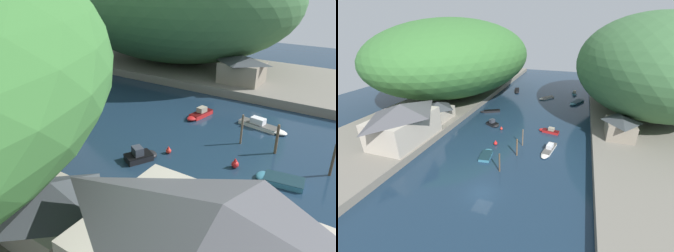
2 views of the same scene
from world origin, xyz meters
The scene contains 18 objects.
water_surface centered at (0.00, 30.00, 0.00)m, with size 130.00×130.00×0.00m, color #192D42.
right_bank centered at (25.89, 30.00, 0.66)m, with size 22.00×120.00×1.31m.
boathouse_shed centered at (-19.25, 19.09, 3.44)m, with size 5.76×6.50×4.10m.
right_bank_cottage centered at (19.77, 22.32, 3.53)m, with size 5.45×7.02×4.31m.
boat_navy_launch centered at (6.09, 22.41, 0.39)m, with size 4.57×2.00×1.25m.
boat_red_skiff centered at (10.02, 54.20, 0.36)m, with size 1.72×3.81×1.21m.
boat_moored_right centered at (7.25, 14.24, 0.36)m, with size 2.47×6.28×1.20m.
boat_open_rowboat centered at (-6.74, 21.97, 0.46)m, with size 3.66×2.99×1.50m.
boat_small_dinghy centered at (1.65, 46.60, 0.24)m, with size 4.61×5.18×0.48m.
boat_yellow_tender centered at (10.99, 44.57, 0.31)m, with size 4.28×6.46×0.63m.
boat_far_upstream centered at (-3.11, 9.29, 0.27)m, with size 2.40×4.41×0.54m.
boat_mid_channel centered at (-10.84, 29.88, 0.28)m, with size 5.23×3.51×0.57m.
mooring_post_nearest centered at (0.69, 5.61, 1.68)m, with size 0.26×0.26×3.34m.
mooring_post_second centered at (2.01, 11.13, 1.67)m, with size 0.29×0.29×3.33m.
mooring_post_middle centered at (2.08, 14.99, 1.75)m, with size 0.22×0.22×3.49m.
channel_buoy_near centered at (-4.18, 20.40, 0.33)m, with size 0.57×0.57×0.86m.
channel_buoy_far centered at (-2.97, 13.49, 0.42)m, with size 0.72×0.72×1.07m.
person_on_quay centered at (-16.74, 19.15, 2.29)m, with size 0.27×0.41×1.69m.
Camera 1 is at (-29.13, 3.82, 16.89)m, focal length 35.00 mm.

